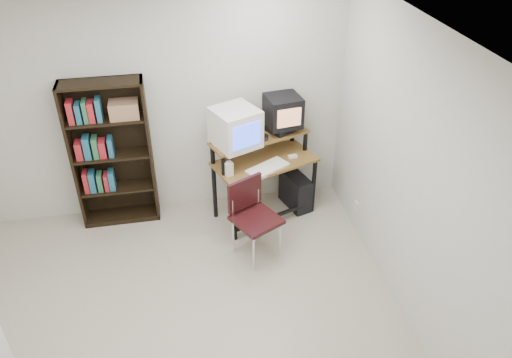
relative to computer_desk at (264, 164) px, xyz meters
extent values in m
cube|color=#BDB29C|center=(-1.03, -1.62, -0.68)|extent=(4.00, 4.00, 0.01)
cube|color=white|center=(-1.03, -1.62, 1.92)|extent=(4.00, 4.00, 0.01)
cube|color=beige|center=(-1.03, 0.38, 0.62)|extent=(4.00, 0.01, 2.60)
cube|color=beige|center=(0.97, -1.62, 0.62)|extent=(0.01, 4.00, 2.60)
cube|color=brown|center=(0.01, -0.02, 0.04)|extent=(1.24, 0.90, 0.03)
cube|color=brown|center=(-0.03, 0.09, 0.29)|extent=(1.17, 0.69, 0.02)
cylinder|color=black|center=(-0.40, -0.42, -0.32)|extent=(0.05, 0.05, 0.72)
cylinder|color=black|center=(0.58, -0.07, -0.32)|extent=(0.05, 0.05, 0.72)
cylinder|color=black|center=(-0.56, 0.03, -0.19)|extent=(0.05, 0.05, 0.98)
cylinder|color=black|center=(0.42, 0.38, -0.19)|extent=(0.05, 0.05, 0.98)
cylinder|color=black|center=(0.09, -0.24, -0.56)|extent=(1.00, 0.40, 0.05)
cube|color=white|center=(-0.31, -0.02, 0.50)|extent=(0.57, 0.57, 0.41)
cube|color=blue|center=(-0.22, -0.22, 0.50)|extent=(0.30, 0.14, 0.26)
cube|color=black|center=(0.26, 0.21, 0.33)|extent=(0.44, 0.41, 0.08)
cube|color=black|center=(0.25, 0.19, 0.54)|extent=(0.41, 0.40, 0.34)
cube|color=tan|center=(0.27, 0.01, 0.54)|extent=(0.27, 0.05, 0.21)
cylinder|color=#26262B|center=(-0.01, 0.03, 0.32)|extent=(0.16, 0.16, 0.05)
cube|color=white|center=(0.00, -0.19, 0.06)|extent=(0.51, 0.42, 0.03)
cube|color=black|center=(0.31, -0.01, 0.04)|extent=(0.26, 0.23, 0.01)
cube|color=white|center=(0.33, -0.01, 0.06)|extent=(0.11, 0.07, 0.03)
cube|color=white|center=(-0.43, -0.24, 0.13)|extent=(0.10, 0.10, 0.17)
cube|color=black|center=(0.40, 0.08, -0.47)|extent=(0.33, 0.49, 0.42)
cube|color=black|center=(-0.21, -0.70, -0.22)|extent=(0.58, 0.58, 0.04)
cube|color=black|center=(-0.31, -0.53, 0.00)|extent=(0.38, 0.22, 0.35)
cylinder|color=silver|center=(-0.29, -0.94, -0.46)|extent=(0.02, 0.02, 0.44)
cylinder|color=silver|center=(0.02, -0.77, -0.46)|extent=(0.02, 0.02, 0.44)
cylinder|color=silver|center=(-0.45, -0.63, -0.46)|extent=(0.02, 0.02, 0.44)
cylinder|color=silver|center=(-0.14, -0.47, -0.46)|extent=(0.02, 0.02, 0.44)
cube|color=black|center=(-2.05, 0.21, 0.17)|extent=(0.03, 0.28, 1.70)
cube|color=black|center=(-1.23, 0.21, 0.17)|extent=(0.03, 0.28, 1.70)
cube|color=black|center=(-1.64, 0.34, 0.17)|extent=(0.85, 0.03, 1.70)
cube|color=black|center=(-1.64, 0.21, 1.00)|extent=(0.85, 0.29, 0.03)
cube|color=black|center=(-1.64, 0.21, -0.65)|extent=(0.85, 0.29, 0.06)
cube|color=black|center=(-1.64, 0.21, -0.25)|extent=(0.79, 0.27, 0.03)
cube|color=black|center=(-1.64, 0.21, 0.17)|extent=(0.79, 0.27, 0.02)
cube|color=black|center=(-1.64, 0.21, 0.59)|extent=(0.79, 0.27, 0.02)
cube|color=#94674B|center=(-1.44, 0.21, 0.70)|extent=(0.30, 0.21, 0.18)
cube|color=beige|center=(0.96, -0.47, -0.38)|extent=(0.02, 0.08, 0.12)
camera|label=1|loc=(-0.95, -4.65, 2.93)|focal=35.00mm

